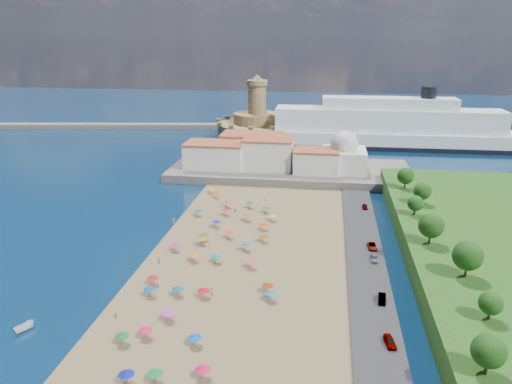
# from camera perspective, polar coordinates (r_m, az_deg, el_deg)

# --- Properties ---
(ground) EXTENTS (700.00, 700.00, 0.00)m
(ground) POSITION_cam_1_polar(r_m,az_deg,el_deg) (124.60, -3.51, -6.92)
(ground) COLOR #071938
(ground) RESTS_ON ground
(terrace) EXTENTS (90.00, 36.00, 3.00)m
(terrace) POSITION_cam_1_polar(r_m,az_deg,el_deg) (190.99, 3.87, 2.43)
(terrace) COLOR #59544C
(terrace) RESTS_ON ground
(jetty) EXTENTS (18.00, 70.00, 2.40)m
(jetty) POSITION_cam_1_polar(r_m,az_deg,el_deg) (227.33, -0.96, 4.89)
(jetty) COLOR #59544C
(jetty) RESTS_ON ground
(breakwater) EXTENTS (199.03, 34.77, 2.60)m
(breakwater) POSITION_cam_1_polar(r_m,az_deg,el_deg) (300.01, -18.46, 7.17)
(breakwater) COLOR #59544C
(breakwater) RESTS_ON ground
(waterfront_buildings) EXTENTS (57.00, 29.00, 11.00)m
(waterfront_buildings) POSITION_cam_1_polar(r_m,az_deg,el_deg) (191.42, 0.02, 4.47)
(waterfront_buildings) COLOR silver
(waterfront_buildings) RESTS_ON terrace
(domed_building) EXTENTS (16.00, 16.00, 15.00)m
(domed_building) POSITION_cam_1_polar(r_m,az_deg,el_deg) (186.79, 10.01, 4.21)
(domed_building) COLOR silver
(domed_building) RESTS_ON terrace
(fortress) EXTENTS (40.00, 40.00, 32.40)m
(fortress) POSITION_cam_1_polar(r_m,az_deg,el_deg) (255.29, 0.12, 7.58)
(fortress) COLOR #9D7F4E
(fortress) RESTS_ON ground
(cruise_ship) EXTENTS (131.19, 21.13, 28.59)m
(cruise_ship) POSITION_cam_1_polar(r_m,az_deg,el_deg) (243.23, 14.74, 6.91)
(cruise_ship) COLOR black
(cruise_ship) RESTS_ON ground
(beach_parasols) EXTENTS (30.89, 113.77, 2.20)m
(beach_parasols) POSITION_cam_1_polar(r_m,az_deg,el_deg) (113.37, -5.40, -8.39)
(beach_parasols) COLOR gray
(beach_parasols) RESTS_ON beach
(beachgoers) EXTENTS (33.02, 97.65, 1.74)m
(beachgoers) POSITION_cam_1_polar(r_m,az_deg,el_deg) (122.40, -6.45, -6.92)
(beachgoers) COLOR tan
(beachgoers) RESTS_ON beach
(parked_cars) EXTENTS (2.40, 74.39, 1.37)m
(parked_cars) POSITION_cam_1_polar(r_m,az_deg,el_deg) (119.55, 13.47, -7.81)
(parked_cars) COLOR gray
(parked_cars) RESTS_ON promenade
(hillside_trees) EXTENTS (9.94, 106.71, 7.58)m
(hillside_trees) POSITION_cam_1_polar(r_m,az_deg,el_deg) (113.00, 20.67, -5.24)
(hillside_trees) COLOR #382314
(hillside_trees) RESTS_ON hillside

